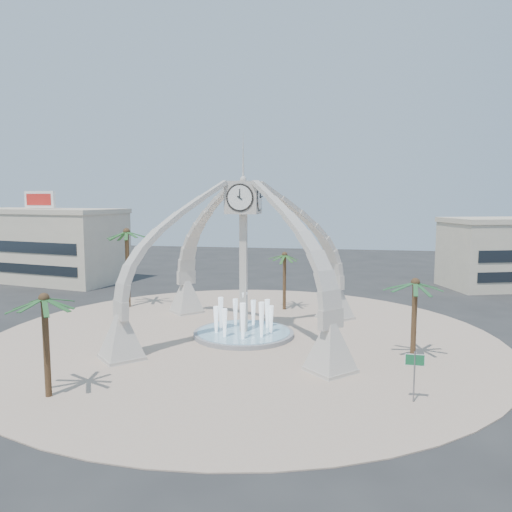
% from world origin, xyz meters
% --- Properties ---
extents(ground, '(140.00, 140.00, 0.00)m').
position_xyz_m(ground, '(0.00, 0.00, 0.00)').
color(ground, '#282828').
rests_on(ground, ground).
extents(plaza, '(40.00, 40.00, 0.06)m').
position_xyz_m(plaza, '(0.00, 0.00, 0.03)').
color(plaza, tan).
rests_on(plaza, ground).
extents(clock_tower, '(17.94, 17.94, 16.30)m').
position_xyz_m(clock_tower, '(-0.00, -0.00, 6.49)').
color(clock_tower, '#B9B0A4').
rests_on(clock_tower, ground).
extents(fountain, '(8.00, 8.00, 3.62)m').
position_xyz_m(fountain, '(0.00, 0.00, 0.29)').
color(fountain, '#959598').
rests_on(fountain, ground).
extents(building_nw, '(23.75, 13.73, 11.90)m').
position_xyz_m(building_nw, '(-32.00, 22.00, 4.83)').
color(building_nw, beige).
rests_on(building_nw, ground).
extents(palm_east, '(4.86, 4.86, 6.12)m').
position_xyz_m(palm_east, '(12.54, -3.75, 5.32)').
color(palm_east, brown).
rests_on(palm_east, ground).
extents(palm_west, '(5.07, 5.07, 8.51)m').
position_xyz_m(palm_west, '(-13.63, 8.40, 7.55)').
color(palm_west, brown).
rests_on(palm_west, ground).
extents(palm_north, '(4.55, 4.55, 6.15)m').
position_xyz_m(palm_north, '(2.03, 10.05, 5.41)').
color(palm_north, brown).
rests_on(palm_north, ground).
extents(palm_south, '(4.77, 4.77, 6.31)m').
position_xyz_m(palm_south, '(-8.23, -13.87, 5.52)').
color(palm_south, brown).
rests_on(palm_south, ground).
extents(street_sign, '(1.05, 0.09, 2.86)m').
position_xyz_m(street_sign, '(11.67, -11.06, 2.04)').
color(street_sign, slate).
rests_on(street_sign, ground).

